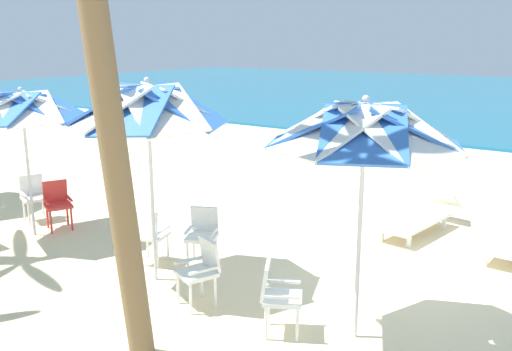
# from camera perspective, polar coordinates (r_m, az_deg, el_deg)

# --- Properties ---
(ground_plane) EXTENTS (80.00, 80.00, 0.00)m
(ground_plane) POSITION_cam_1_polar(r_m,az_deg,el_deg) (8.90, 15.29, -8.62)
(ground_plane) COLOR beige
(beach_umbrella_0) EXTENTS (2.15, 2.15, 2.76)m
(beach_umbrella_0) POSITION_cam_1_polar(r_m,az_deg,el_deg) (5.93, 11.09, 4.75)
(beach_umbrella_0) COLOR silver
(beach_umbrella_0) RESTS_ON ground
(plastic_chair_0) EXTENTS (0.62, 0.60, 0.87)m
(plastic_chair_0) POSITION_cam_1_polar(r_m,az_deg,el_deg) (6.49, 2.14, -11.99)
(plastic_chair_0) COLOR white
(plastic_chair_0) RESTS_ON ground
(beach_umbrella_1) EXTENTS (2.14, 2.14, 2.85)m
(beach_umbrella_1) POSITION_cam_1_polar(r_m,az_deg,el_deg) (7.50, -11.03, 6.80)
(beach_umbrella_1) COLOR silver
(beach_umbrella_1) RESTS_ON ground
(plastic_chair_1) EXTENTS (0.55, 0.57, 0.87)m
(plastic_chair_1) POSITION_cam_1_polar(r_m,az_deg,el_deg) (8.51, -10.93, -5.84)
(plastic_chair_1) COLOR white
(plastic_chair_1) RESTS_ON ground
(plastic_chair_2) EXTENTS (0.57, 0.59, 0.87)m
(plastic_chair_2) POSITION_cam_1_polar(r_m,az_deg,el_deg) (7.18, -5.70, -9.44)
(plastic_chair_2) COLOR white
(plastic_chair_2) RESTS_ON ground
(plastic_chair_3) EXTENTS (0.59, 0.61, 0.87)m
(plastic_chair_3) POSITION_cam_1_polar(r_m,az_deg,el_deg) (8.44, -5.50, -5.83)
(plastic_chair_3) COLOR white
(plastic_chair_3) RESTS_ON ground
(beach_umbrella_2) EXTENTS (2.18, 2.18, 2.57)m
(beach_umbrella_2) POSITION_cam_1_polar(r_m,az_deg,el_deg) (10.01, -22.91, 6.45)
(beach_umbrella_2) COLOR silver
(beach_umbrella_2) RESTS_ON ground
(plastic_chair_4) EXTENTS (0.61, 0.59, 0.87)m
(plastic_chair_4) POSITION_cam_1_polar(r_m,az_deg,el_deg) (10.56, -19.75, -2.56)
(plastic_chair_4) COLOR red
(plastic_chair_4) RESTS_ON ground
(plastic_chair_6) EXTENTS (0.58, 0.56, 0.87)m
(plastic_chair_6) POSITION_cam_1_polar(r_m,az_deg,el_deg) (11.21, -21.88, -1.82)
(plastic_chair_6) COLOR white
(plastic_chair_6) RESTS_ON ground
(sun_lounger_1) EXTENTS (0.96, 2.22, 0.62)m
(sun_lounger_1) POSITION_cam_1_polar(r_m,az_deg,el_deg) (10.27, 16.51, -4.01)
(sun_lounger_1) COLOR white
(sun_lounger_1) RESTS_ON ground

